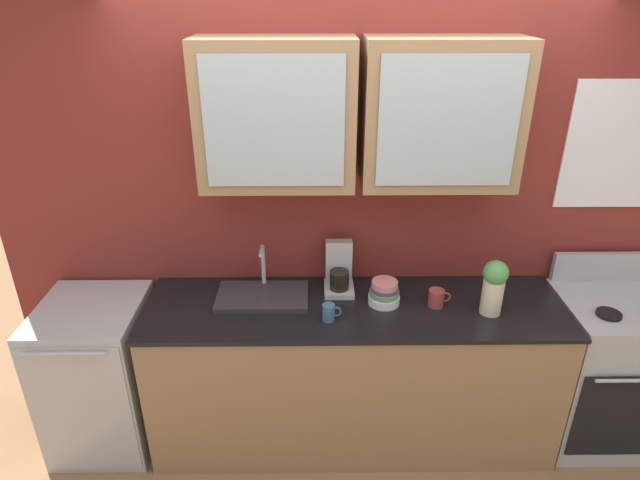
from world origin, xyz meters
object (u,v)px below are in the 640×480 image
Objects in this scene: stove_range at (606,370)px; cup_near_bowls at (436,298)px; bowl_stack at (384,293)px; coffee_maker at (339,272)px; sink_faucet at (263,295)px; vase at (494,285)px; dishwasher at (101,375)px; cup_near_sink at (329,312)px.

cup_near_bowls is at bearing 179.99° from stove_range.
stove_range is at bearing -1.31° from bowl_stack.
stove_range is 3.85× the size of coffee_maker.
vase is (1.25, -0.15, 0.15)m from sink_faucet.
bowl_stack is at bearing -33.20° from coffee_maker.
dishwasher is at bearing 178.30° from vase.
sink_faucet is at bearing 177.61° from stove_range.
coffee_maker is at bearing 146.80° from bowl_stack.
stove_range is 3.57× the size of vase.
stove_range is at bearing -0.01° from cup_near_bowls.
vase is at bearing -14.07° from cup_near_bowls.
bowl_stack is 1.71× the size of cup_near_sink.
cup_near_bowls is at bearing 0.12° from dishwasher.
vase is at bearing -10.10° from bowl_stack.
coffee_maker is (-0.53, 0.19, 0.06)m from cup_near_bowls.
sink_faucet reaches higher than cup_near_bowls.
vase reaches higher than bowl_stack.
dishwasher is 1.53m from coffee_maker.
stove_range is 3.00m from dishwasher.
stove_range is 2.17× the size of sink_faucet.
cup_near_sink reaches higher than dishwasher.
vase is 3.03× the size of cup_near_sink.
bowl_stack is 0.35m from cup_near_sink.
stove_range is 10.81× the size of cup_near_sink.
sink_faucet is 4.99× the size of cup_near_sink.
dishwasher is 3.23× the size of coffee_maker.
sink_faucet is at bearing 175.00° from cup_near_bowls.
coffee_maker is at bearing 162.15° from vase.
coffee_maker reaches higher than bowl_stack.
vase is 2.51× the size of cup_near_bowls.
dishwasher is (-3.00, -0.00, -0.01)m from stove_range.
coffee_maker is (1.41, 0.20, 0.58)m from dishwasher.
vase is 1.08× the size of coffee_maker.
bowl_stack is 0.19× the size of dishwasher.
vase is 0.89m from cup_near_sink.
sink_faucet is 1.78× the size of coffee_maker.
cup_near_bowls is (0.97, -0.08, 0.03)m from sink_faucet.
stove_range reaches higher than bowl_stack.
cup_near_sink is 0.36× the size of coffee_maker.
stove_range is 1.45m from bowl_stack.
coffee_maker is at bearing 173.15° from stove_range.
coffee_maker reaches higher than cup_near_bowls.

